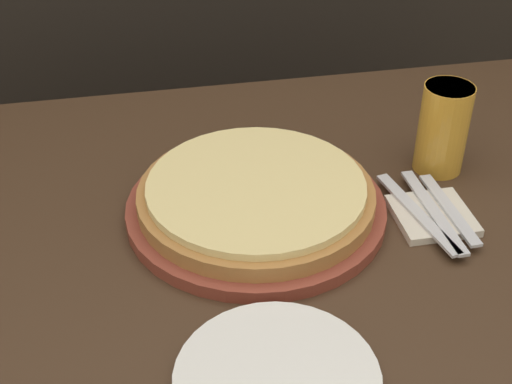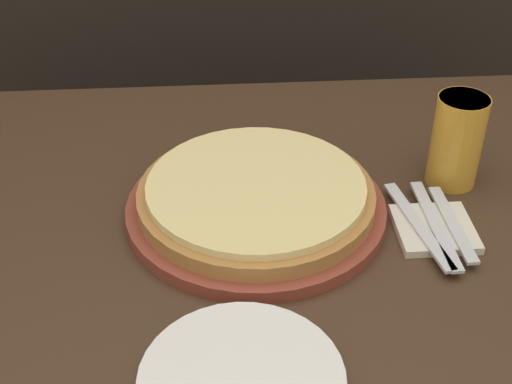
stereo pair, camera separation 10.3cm
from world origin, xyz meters
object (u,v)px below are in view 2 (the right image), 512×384
at_px(fork, 418,225).
at_px(dinner_knife, 435,224).
at_px(dinner_plate, 242,381).
at_px(spoon, 452,223).
at_px(beer_glass, 457,137).
at_px(pizza_on_board, 256,200).

relative_size(fork, dinner_knife, 1.00).
relative_size(dinner_plate, spoon, 1.32).
relative_size(beer_glass, dinner_knife, 0.71).
bearing_deg(dinner_plate, pizza_on_board, 83.13).
xyz_separation_m(beer_glass, dinner_plate, (-0.35, -0.39, -0.07)).
bearing_deg(fork, dinner_knife, 0.00).
distance_m(dinner_plate, dinner_knife, 0.39).
distance_m(fork, dinner_knife, 0.02).
xyz_separation_m(pizza_on_board, beer_glass, (0.31, 0.07, 0.05)).
xyz_separation_m(beer_glass, spoon, (-0.04, -0.13, -0.07)).
distance_m(pizza_on_board, dinner_knife, 0.26).
bearing_deg(spoon, dinner_plate, -140.82).
height_order(beer_glass, dinner_knife, beer_glass).
bearing_deg(spoon, dinner_knife, 180.00).
xyz_separation_m(beer_glass, dinner_knife, (-0.06, -0.13, -0.07)).
xyz_separation_m(fork, dinner_knife, (0.02, 0.00, 0.00)).
bearing_deg(pizza_on_board, beer_glass, 12.06).
bearing_deg(pizza_on_board, dinner_knife, -13.66).
height_order(fork, dinner_knife, same).
distance_m(beer_glass, dinner_knife, 0.16).
bearing_deg(dinner_knife, spoon, -0.00).
height_order(pizza_on_board, fork, pizza_on_board).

